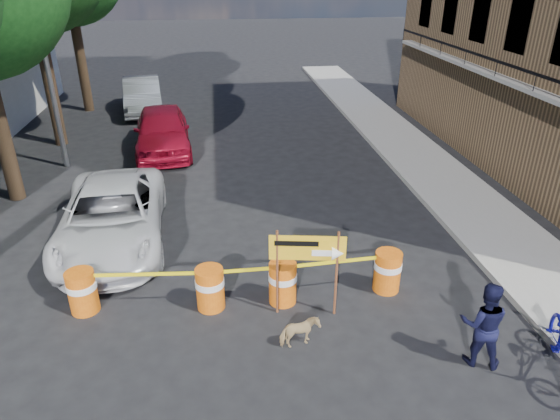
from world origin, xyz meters
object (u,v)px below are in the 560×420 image
object	(u,v)px
detour_sign	(317,255)
sedan_red	(162,130)
barrel_far_left	(82,291)
sedan_silver	(142,95)
barrel_mid_left	(210,287)
pedestrian	(483,324)
barrel_far_right	(387,270)
dog	(300,332)
barrel_mid_right	(283,282)
suv_white	(112,216)

from	to	relation	value
detour_sign	sedan_red	size ratio (longest dim) A/B	0.39
barrel_far_left	sedan_silver	size ratio (longest dim) A/B	0.19
barrel_mid_left	pedestrian	size ratio (longest dim) A/B	0.56
barrel_far_right	pedestrian	xyz separation A→B (m)	(0.89, -2.28, 0.33)
barrel_far_left	sedan_silver	world-z (taller)	sedan_silver
dog	barrel_mid_right	bearing A→B (deg)	-8.89
barrel_far_left	pedestrian	bearing A→B (deg)	-18.33
suv_white	sedan_red	xyz separation A→B (m)	(0.66, 6.71, 0.09)
barrel_mid_left	barrel_mid_right	distance (m)	1.46
pedestrian	sedan_red	bearing A→B (deg)	-39.39
barrel_far_left	suv_white	bearing A→B (deg)	86.93
barrel_mid_left	barrel_far_right	bearing A→B (deg)	2.24
pedestrian	sedan_red	distance (m)	13.37
barrel_far_left	barrel_mid_left	bearing A→B (deg)	-4.83
pedestrian	sedan_red	size ratio (longest dim) A/B	0.34
barrel_far_left	barrel_far_right	size ratio (longest dim) A/B	1.00
detour_sign	sedan_red	xyz separation A→B (m)	(-3.74, 10.14, -0.54)
barrel_far_right	sedan_red	xyz separation A→B (m)	(-5.39, 9.52, 0.34)
barrel_mid_right	dog	xyz separation A→B (m)	(0.13, -1.37, -0.17)
barrel_mid_right	barrel_far_right	size ratio (longest dim) A/B	1.00
dog	sedan_silver	world-z (taller)	sedan_silver
barrel_far_left	barrel_mid_right	size ratio (longest dim) A/B	1.00
dog	sedan_red	world-z (taller)	sedan_red
barrel_mid_left	pedestrian	distance (m)	5.07
dog	sedan_silver	size ratio (longest dim) A/B	0.15
barrel_mid_right	barrel_far_right	bearing A→B (deg)	3.53
pedestrian	dog	size ratio (longest dim) A/B	2.25
pedestrian	sedan_silver	xyz separation A→B (m)	(-7.67, 17.64, -0.04)
barrel_mid_left	barrel_far_right	distance (m)	3.71
suv_white	sedan_red	size ratio (longest dim) A/B	1.10
barrel_mid_left	pedestrian	bearing A→B (deg)	-24.98
barrel_mid_left	barrel_far_right	size ratio (longest dim) A/B	1.00
barrel_far_left	detour_sign	bearing A→B (deg)	-8.54
detour_sign	suv_white	distance (m)	5.62
barrel_far_left	barrel_far_right	world-z (taller)	same
barrel_mid_right	pedestrian	distance (m)	3.81
barrel_mid_left	dog	distance (m)	2.10
pedestrian	sedan_silver	size ratio (longest dim) A/B	0.35
detour_sign	barrel_mid_right	bearing A→B (deg)	150.55
barrel_far_left	dog	distance (m)	4.39
barrel_mid_right	sedan_silver	xyz separation A→B (m)	(-4.54, 15.49, 0.29)
barrel_mid_left	suv_white	distance (m)	3.79
pedestrian	sedan_silver	world-z (taller)	pedestrian
pedestrian	barrel_far_right	bearing A→B (deg)	-46.18
suv_white	barrel_far_left	bearing A→B (deg)	-96.58
barrel_far_left	barrel_mid_right	world-z (taller)	same
barrel_far_left	barrel_mid_left	xyz separation A→B (m)	(2.50, -0.21, 0.00)
barrel_far_left	barrel_mid_left	world-z (taller)	same
detour_sign	barrel_far_left	bearing A→B (deg)	-178.92
barrel_mid_left	pedestrian	xyz separation A→B (m)	(4.59, -2.14, 0.33)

